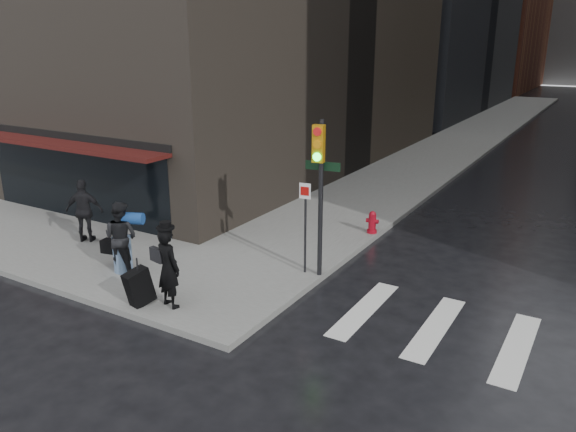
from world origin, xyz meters
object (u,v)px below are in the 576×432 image
Objects in this scene: fire_hydrant at (372,223)px; man_greycoat at (84,211)px; man_overcoat at (162,271)px; man_jeans at (121,237)px; traffic_light at (318,178)px.

man_greycoat is at bearing -144.34° from fire_hydrant.
man_overcoat is 7.14m from fire_hydrant.
man_overcoat is 1.08× the size of man_greycoat.
fire_hydrant is (6.79, 4.87, -0.61)m from man_greycoat.
man_jeans is 0.47× the size of traffic_light.
traffic_light is at bearing -112.43° from man_overcoat.
man_jeans is at bearing -160.67° from traffic_light.
man_greycoat is at bearing -178.19° from traffic_light.
man_overcoat reaches higher than man_jeans.
traffic_light is 5.65× the size of fire_hydrant.
man_jeans is at bearing -11.17° from man_overcoat.
man_jeans is at bearing 129.48° from man_greycoat.
man_jeans is 1.00× the size of man_greycoat.
traffic_light is at bearing -88.77° from fire_hydrant.
traffic_light is (2.11, 3.15, 1.65)m from man_overcoat.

